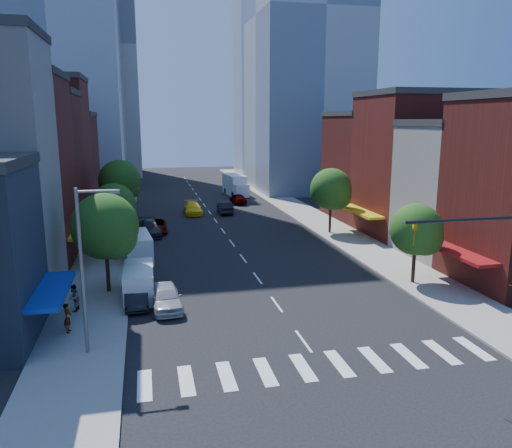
{
  "coord_description": "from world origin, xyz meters",
  "views": [
    {
      "loc": [
        -8.54,
        -25.57,
        12.54
      ],
      "look_at": [
        -0.67,
        9.59,
        5.0
      ],
      "focal_mm": 35.0,
      "sensor_mm": 36.0,
      "label": 1
    }
  ],
  "objects_px": {
    "parked_car_third": "(156,226)",
    "taxi": "(193,208)",
    "parked_car_front": "(166,297)",
    "parked_car_second": "(136,295)",
    "pedestrian_far": "(74,298)",
    "cargo_van_near": "(139,282)",
    "pedestrian_near": "(68,318)",
    "cargo_van_far": "(137,247)",
    "traffic_car_far": "(238,199)",
    "traffic_car_oncoming": "(225,208)",
    "parked_car_rear": "(149,228)",
    "box_truck": "(235,186)"
  },
  "relations": [
    {
      "from": "taxi",
      "to": "traffic_car_oncoming",
      "type": "height_order",
      "value": "traffic_car_oncoming"
    },
    {
      "from": "cargo_van_near",
      "to": "traffic_car_far",
      "type": "relative_size",
      "value": 1.13
    },
    {
      "from": "parked_car_front",
      "to": "traffic_car_oncoming",
      "type": "bearing_deg",
      "value": 71.01
    },
    {
      "from": "parked_car_rear",
      "to": "pedestrian_far",
      "type": "height_order",
      "value": "pedestrian_far"
    },
    {
      "from": "parked_car_front",
      "to": "taxi",
      "type": "bearing_deg",
      "value": 78.09
    },
    {
      "from": "traffic_car_oncoming",
      "to": "parked_car_second",
      "type": "bearing_deg",
      "value": 71.11
    },
    {
      "from": "pedestrian_near",
      "to": "pedestrian_far",
      "type": "xyz_separation_m",
      "value": [
        -0.08,
        3.43,
        0.01
      ]
    },
    {
      "from": "parked_car_rear",
      "to": "traffic_car_far",
      "type": "bearing_deg",
      "value": 49.16
    },
    {
      "from": "parked_car_third",
      "to": "pedestrian_far",
      "type": "bearing_deg",
      "value": -103.63
    },
    {
      "from": "parked_car_rear",
      "to": "taxi",
      "type": "height_order",
      "value": "parked_car_rear"
    },
    {
      "from": "taxi",
      "to": "traffic_car_far",
      "type": "bearing_deg",
      "value": 43.6
    },
    {
      "from": "taxi",
      "to": "parked_car_third",
      "type": "bearing_deg",
      "value": -116.11
    },
    {
      "from": "traffic_car_far",
      "to": "traffic_car_oncoming",
      "type": "bearing_deg",
      "value": 61.96
    },
    {
      "from": "traffic_car_oncoming",
      "to": "pedestrian_near",
      "type": "distance_m",
      "value": 39.81
    },
    {
      "from": "parked_car_third",
      "to": "taxi",
      "type": "xyz_separation_m",
      "value": [
        5.14,
        10.34,
        0.1
      ]
    },
    {
      "from": "parked_car_front",
      "to": "cargo_van_near",
      "type": "bearing_deg",
      "value": 119.57
    },
    {
      "from": "traffic_car_oncoming",
      "to": "pedestrian_far",
      "type": "distance_m",
      "value": 36.7
    },
    {
      "from": "pedestrian_near",
      "to": "traffic_car_far",
      "type": "bearing_deg",
      "value": -17.91
    },
    {
      "from": "traffic_car_far",
      "to": "parked_car_third",
      "type": "bearing_deg",
      "value": 49.05
    },
    {
      "from": "parked_car_second",
      "to": "taxi",
      "type": "xyz_separation_m",
      "value": [
        7.14,
        33.17,
        0.07
      ]
    },
    {
      "from": "parked_car_third",
      "to": "taxi",
      "type": "distance_m",
      "value": 11.55
    },
    {
      "from": "parked_car_rear",
      "to": "cargo_van_far",
      "type": "xyz_separation_m",
      "value": [
        -1.2,
        -9.75,
        0.38
      ]
    },
    {
      "from": "cargo_van_near",
      "to": "pedestrian_near",
      "type": "xyz_separation_m",
      "value": [
        -4.08,
        -5.69,
        -0.04
      ]
    },
    {
      "from": "parked_car_front",
      "to": "cargo_van_near",
      "type": "xyz_separation_m",
      "value": [
        -1.8,
        2.77,
        0.27
      ]
    },
    {
      "from": "traffic_car_far",
      "to": "box_truck",
      "type": "relative_size",
      "value": 0.53
    },
    {
      "from": "cargo_van_far",
      "to": "pedestrian_near",
      "type": "relative_size",
      "value": 3.3
    },
    {
      "from": "taxi",
      "to": "pedestrian_near",
      "type": "distance_m",
      "value": 38.81
    },
    {
      "from": "traffic_car_far",
      "to": "taxi",
      "type": "bearing_deg",
      "value": 38.34
    },
    {
      "from": "parked_car_rear",
      "to": "cargo_van_far",
      "type": "distance_m",
      "value": 9.84
    },
    {
      "from": "parked_car_second",
      "to": "traffic_car_oncoming",
      "type": "height_order",
      "value": "traffic_car_oncoming"
    },
    {
      "from": "parked_car_second",
      "to": "pedestrian_far",
      "type": "xyz_separation_m",
      "value": [
        -3.96,
        -0.6,
        0.32
      ]
    },
    {
      "from": "taxi",
      "to": "box_truck",
      "type": "bearing_deg",
      "value": 61.87
    },
    {
      "from": "cargo_van_far",
      "to": "pedestrian_near",
      "type": "xyz_separation_m",
      "value": [
        -3.9,
        -15.69,
        -0.15
      ]
    },
    {
      "from": "cargo_van_near",
      "to": "pedestrian_far",
      "type": "height_order",
      "value": "cargo_van_near"
    },
    {
      "from": "pedestrian_far",
      "to": "pedestrian_near",
      "type": "bearing_deg",
      "value": 13.57
    },
    {
      "from": "parked_car_third",
      "to": "parked_car_rear",
      "type": "height_order",
      "value": "parked_car_rear"
    },
    {
      "from": "traffic_car_far",
      "to": "pedestrian_far",
      "type": "height_order",
      "value": "pedestrian_far"
    },
    {
      "from": "traffic_car_far",
      "to": "cargo_van_far",
      "type": "bearing_deg",
      "value": 57.95
    },
    {
      "from": "cargo_van_far",
      "to": "traffic_car_far",
      "type": "bearing_deg",
      "value": 56.66
    },
    {
      "from": "parked_car_front",
      "to": "pedestrian_near",
      "type": "relative_size",
      "value": 2.68
    },
    {
      "from": "parked_car_front",
      "to": "box_truck",
      "type": "relative_size",
      "value": 0.56
    },
    {
      "from": "traffic_car_oncoming",
      "to": "box_truck",
      "type": "xyz_separation_m",
      "value": [
        4.5,
        16.69,
        0.79
      ]
    },
    {
      "from": "taxi",
      "to": "parked_car_second",
      "type": "bearing_deg",
      "value": -101.81
    },
    {
      "from": "cargo_van_near",
      "to": "traffic_car_far",
      "type": "height_order",
      "value": "cargo_van_near"
    },
    {
      "from": "cargo_van_far",
      "to": "pedestrian_far",
      "type": "height_order",
      "value": "cargo_van_far"
    },
    {
      "from": "parked_car_third",
      "to": "pedestrian_near",
      "type": "distance_m",
      "value": 27.51
    },
    {
      "from": "parked_car_third",
      "to": "taxi",
      "type": "bearing_deg",
      "value": 64.19
    },
    {
      "from": "parked_car_second",
      "to": "traffic_car_oncoming",
      "type": "distance_m",
      "value": 34.65
    },
    {
      "from": "taxi",
      "to": "pedestrian_far",
      "type": "relative_size",
      "value": 3.06
    },
    {
      "from": "taxi",
      "to": "pedestrian_far",
      "type": "bearing_deg",
      "value": -107.86
    }
  ]
}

